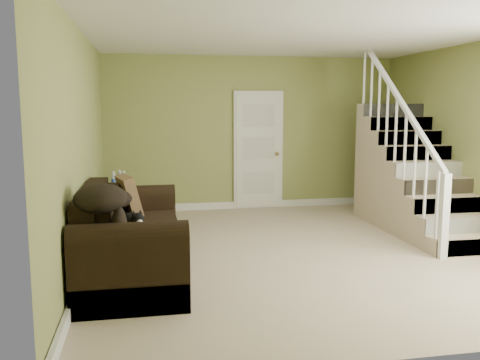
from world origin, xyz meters
name	(u,v)px	position (x,y,z in m)	size (l,w,h in m)	color
floor	(298,250)	(0.00, 0.00, 0.00)	(5.00, 5.50, 0.01)	tan
ceiling	(302,33)	(0.00, 0.00, 2.60)	(5.00, 5.50, 0.01)	white
wall_back	(252,133)	(0.00, 2.75, 1.30)	(5.00, 0.04, 2.60)	#8C944F
wall_front	(423,175)	(0.00, -2.75, 1.30)	(5.00, 0.04, 2.60)	#8C944F
wall_left	(82,148)	(-2.50, 0.00, 1.30)	(0.04, 5.50, 2.60)	#8C944F
baseboard_back	(252,204)	(0.00, 2.72, 0.06)	(5.00, 0.04, 0.12)	white
baseboard_left	(90,257)	(-2.47, 0.00, 0.06)	(0.04, 5.50, 0.12)	white
baseboard_right	(479,236)	(2.47, 0.00, 0.06)	(0.04, 5.50, 0.12)	white
door	(258,150)	(0.10, 2.71, 1.01)	(0.86, 0.12, 2.02)	white
staircase	(410,183)	(1.99, 0.97, 0.64)	(1.00, 2.51, 2.82)	tan
sofa	(128,242)	(-2.02, -0.52, 0.35)	(1.00, 2.33, 0.92)	black
side_table	(120,205)	(-2.20, 1.78, 0.30)	(0.54, 0.54, 0.82)	black
cat	(132,222)	(-1.97, -0.68, 0.59)	(0.33, 0.51, 0.25)	black
banana	(146,235)	(-1.83, -0.99, 0.53)	(0.06, 0.20, 0.06)	yellow
throw_pillow	(129,196)	(-2.02, 0.25, 0.70)	(0.12, 0.49, 0.49)	#4A301D
throw_blanket	(100,198)	(-2.21, -1.27, 0.95)	(0.46, 0.60, 0.25)	black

